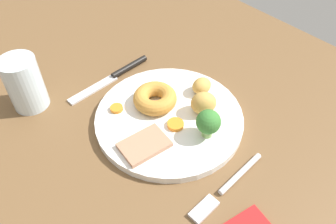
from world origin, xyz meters
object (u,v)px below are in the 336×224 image
(dinner_plate, at_px, (168,119))
(carrot_coin_back, at_px, (176,124))
(fork, at_px, (226,187))
(water_glass, at_px, (24,83))
(meat_slice_main, at_px, (144,145))
(carrot_coin_front, at_px, (117,108))
(knife, at_px, (117,75))
(roast_potato_right, at_px, (202,86))
(roast_potato_left, at_px, (204,103))
(broccoli_floret, at_px, (208,123))
(yorkshire_pudding, at_px, (155,98))

(dinner_plate, distance_m, carrot_coin_back, 0.03)
(fork, height_order, water_glass, water_glass)
(meat_slice_main, relative_size, carrot_coin_back, 2.69)
(dinner_plate, relative_size, water_glass, 2.58)
(dinner_plate, height_order, fork, dinner_plate)
(carrot_coin_front, relative_size, knife, 0.12)
(carrot_coin_front, height_order, fork, carrot_coin_front)
(roast_potato_right, distance_m, carrot_coin_front, 0.16)
(carrot_coin_front, bearing_deg, meat_slice_main, 171.36)
(roast_potato_left, xyz_separation_m, fork, (-0.12, 0.08, -0.03))
(carrot_coin_back, relative_size, water_glass, 0.28)
(carrot_coin_back, distance_m, fork, 0.13)
(roast_potato_right, distance_m, water_glass, 0.31)
(carrot_coin_front, height_order, water_glass, water_glass)
(meat_slice_main, distance_m, carrot_coin_back, 0.07)
(roast_potato_right, height_order, water_glass, water_glass)
(roast_potato_right, xyz_separation_m, broccoli_floret, (-0.08, 0.07, 0.02))
(meat_slice_main, xyz_separation_m, carrot_coin_back, (-0.00, -0.07, -0.00))
(meat_slice_main, height_order, knife, meat_slice_main)
(roast_potato_right, height_order, broccoli_floret, broccoli_floret)
(water_glass, bearing_deg, knife, -103.68)
(meat_slice_main, xyz_separation_m, water_glass, (0.22, 0.09, 0.03))
(carrot_coin_back, bearing_deg, carrot_coin_front, 28.20)
(yorkshire_pudding, xyz_separation_m, broccoli_floret, (-0.11, -0.02, 0.02))
(water_glass, bearing_deg, carrot_coin_back, -145.81)
(roast_potato_left, relative_size, broccoli_floret, 0.85)
(roast_potato_right, distance_m, carrot_coin_back, 0.10)
(meat_slice_main, bearing_deg, carrot_coin_front, -8.64)
(yorkshire_pudding, distance_m, carrot_coin_front, 0.07)
(water_glass, bearing_deg, broccoli_floret, -146.91)
(meat_slice_main, relative_size, knife, 0.40)
(carrot_coin_front, relative_size, carrot_coin_back, 0.79)
(dinner_plate, height_order, yorkshire_pudding, yorkshire_pudding)
(fork, distance_m, knife, 0.32)
(roast_potato_left, relative_size, knife, 0.24)
(roast_potato_right, bearing_deg, yorkshire_pudding, 68.98)
(meat_slice_main, height_order, carrot_coin_back, meat_slice_main)
(yorkshire_pudding, height_order, roast_potato_left, roast_potato_left)
(roast_potato_left, height_order, roast_potato_right, roast_potato_left)
(roast_potato_right, distance_m, fork, 0.20)
(yorkshire_pudding, height_order, knife, yorkshire_pudding)
(knife, bearing_deg, fork, 81.90)
(carrot_coin_front, xyz_separation_m, broccoli_floret, (-0.14, -0.08, 0.03))
(carrot_coin_back, bearing_deg, dinner_plate, -12.26)
(fork, bearing_deg, water_glass, -72.36)
(carrot_coin_front, xyz_separation_m, water_glass, (0.13, 0.10, 0.03))
(roast_potato_left, xyz_separation_m, carrot_coin_front, (0.10, 0.11, -0.02))
(roast_potato_left, distance_m, water_glass, 0.31)
(roast_potato_left, bearing_deg, knife, 14.23)
(meat_slice_main, bearing_deg, water_glass, 21.01)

